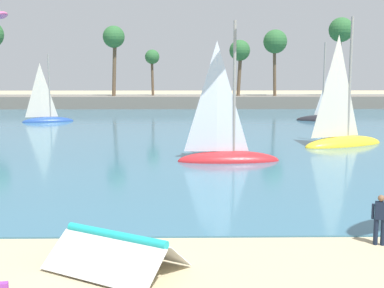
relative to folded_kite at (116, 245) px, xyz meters
name	(u,v)px	position (x,y,z in m)	size (l,w,h in m)	color
sea	(182,113)	(1.65, 52.00, -0.68)	(220.00, 98.60, 0.06)	#386B84
palm_headland	(174,88)	(0.48, 61.28, 2.23)	(110.28, 6.47, 13.01)	slate
folded_kite	(116,245)	(0.00, 0.00, 0.00)	(4.29, 3.85, 1.07)	white
person_at_waterline	(380,218)	(8.27, 1.93, 0.18)	(0.53, 0.29, 1.67)	#141E33
sailboat_near_shore	(47,115)	(-12.79, 41.05, 0.05)	(5.60, 3.22, 7.78)	#234793
sailboat_mid_bay	(342,133)	(13.67, 23.46, 0.25)	(7.16, 4.77, 10.04)	yellow
sailboat_toward_headland	(327,113)	(17.61, 41.70, 0.17)	(6.53, 3.14, 9.10)	black
sailboat_far_left	(226,148)	(4.53, 17.01, 0.17)	(6.34, 2.12, 9.09)	red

